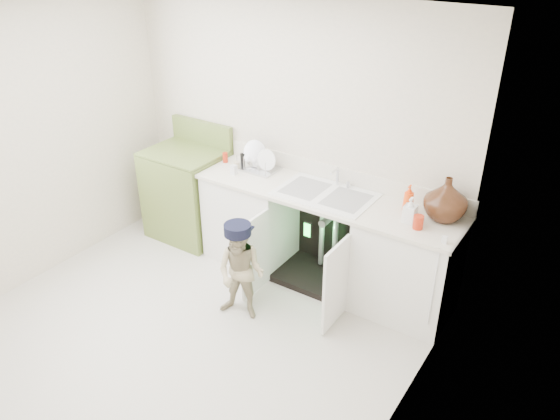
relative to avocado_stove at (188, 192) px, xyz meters
The scene contains 5 objects.
ground 1.66m from the avocado_stove, 48.02° to the right, with size 3.50×3.50×0.00m, color #B8B0A2.
room_shell 1.76m from the avocado_stove, 48.02° to the right, with size 6.00×5.50×1.26m.
counter_run 1.65m from the avocado_stove, ahead, with size 2.44×1.02×1.26m.
avocado_stove is the anchor object (origin of this frame).
repair_worker 1.53m from the avocado_stove, 31.85° to the right, with size 0.62×0.70×0.88m.
Camera 1 is at (2.56, -2.56, 3.02)m, focal length 35.00 mm.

